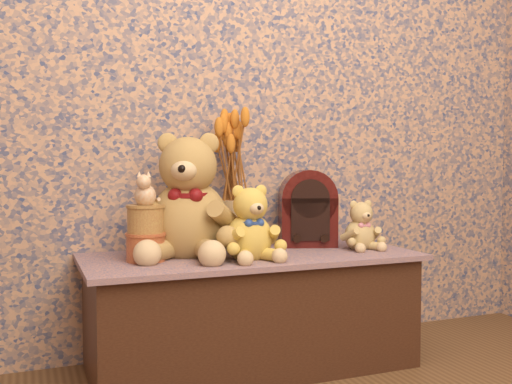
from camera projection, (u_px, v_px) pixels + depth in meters
The scene contains 10 objects.
display_shelf at pixel (251, 311), 2.24m from camera, with size 1.27×0.55×0.44m, color #394476.
teddy_large at pixel (189, 190), 2.18m from camera, with size 0.39×0.47×0.49m, color #A2783E, non-canonical shape.
teddy_medium at pixel (249, 219), 2.11m from camera, with size 0.23×0.27×0.29m, color gold, non-canonical shape.
teddy_small at pixel (360, 223), 2.36m from camera, with size 0.17×0.20×0.21m, color tan, non-canonical shape.
cathedral_radio at pixel (307, 208), 2.45m from camera, with size 0.23×0.17×0.32m, color #390C0A, non-canonical shape.
ceramic_vase at pixel (233, 225), 2.34m from camera, with size 0.12×0.12×0.20m, color tan.
dried_stalks at pixel (233, 152), 2.32m from camera, with size 0.20×0.20×0.38m, color orange, non-canonical shape.
biscuit_tin_lower at pixel (146, 247), 2.06m from camera, with size 0.14×0.14×0.10m, color #C47839.
biscuit_tin_upper at pixel (145, 220), 2.06m from camera, with size 0.13×0.13×0.10m, color tan.
cat_figurine at pixel (145, 188), 2.05m from camera, with size 0.09×0.10×0.12m, color silver, non-canonical shape.
Camera 1 is at (-0.80, -0.83, 0.79)m, focal length 40.92 mm.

